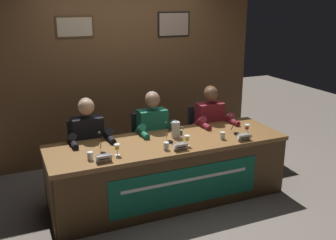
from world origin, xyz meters
TOP-DOWN VIEW (x-y plane):
  - ground_plane at (0.00, 0.00)m, footprint 12.00×12.00m
  - wall_back_panelled at (0.00, 1.52)m, footprint 3.97×0.14m
  - conference_table at (0.00, -0.11)m, footprint 2.77×0.87m
  - chair_left at (-0.82, 0.62)m, footprint 0.44×0.45m
  - panelist_left at (-0.82, 0.42)m, footprint 0.51×0.48m
  - nameplate_left at (-0.84, -0.31)m, footprint 0.16×0.06m
  - juice_glass_left at (-0.66, -0.19)m, footprint 0.06×0.06m
  - water_cup_left at (-0.95, -0.20)m, footprint 0.06×0.06m
  - microphone_left at (-0.79, -0.07)m, footprint 0.06×0.17m
  - chair_center at (0.00, 0.62)m, footprint 0.44×0.45m
  - panelist_center at (0.00, 0.42)m, footprint 0.51×0.48m
  - nameplate_center at (0.01, -0.33)m, footprint 0.16×0.06m
  - juice_glass_center at (0.13, -0.24)m, footprint 0.06×0.06m
  - water_cup_center at (-0.13, -0.25)m, footprint 0.06×0.06m
  - microphone_center at (0.00, -0.03)m, footprint 0.06×0.17m
  - chair_right at (0.82, 0.62)m, footprint 0.44×0.45m
  - panelist_right at (0.82, 0.42)m, footprint 0.51×0.48m
  - nameplate_right at (0.81, -0.34)m, footprint 0.17×0.06m
  - juice_glass_right at (0.96, -0.18)m, footprint 0.06×0.06m
  - water_cup_right at (0.61, -0.20)m, footprint 0.06×0.06m
  - microphone_right at (0.84, -0.09)m, footprint 0.06×0.17m
  - water_pitcher_central at (0.13, 0.07)m, footprint 0.15×0.10m

SIDE VIEW (x-z plane):
  - ground_plane at x=0.00m, z-range 0.00..0.00m
  - chair_left at x=-0.82m, z-range -0.02..0.87m
  - chair_center at x=0.00m, z-range -0.02..0.87m
  - chair_right at x=0.82m, z-range -0.02..0.87m
  - conference_table at x=0.00m, z-range 0.13..0.87m
  - panelist_left at x=-0.82m, z-range 0.10..1.31m
  - panelist_center at x=0.00m, z-range 0.10..1.31m
  - panelist_right at x=0.82m, z-range 0.10..1.31m
  - water_cup_left at x=-0.95m, z-range 0.73..0.82m
  - water_cup_center at x=-0.13m, z-range 0.73..0.82m
  - water_cup_right at x=0.61m, z-range 0.73..0.82m
  - nameplate_left at x=-0.84m, z-range 0.74..0.81m
  - nameplate_center at x=0.01m, z-range 0.74..0.81m
  - nameplate_right at x=0.81m, z-range 0.74..0.81m
  - microphone_left at x=-0.79m, z-range 0.70..0.92m
  - microphone_center at x=0.00m, z-range 0.70..0.92m
  - microphone_right at x=0.84m, z-range 0.70..0.92m
  - juice_glass_left at x=-0.66m, z-range 0.76..0.88m
  - juice_glass_center at x=0.13m, z-range 0.76..0.88m
  - juice_glass_right at x=0.96m, z-range 0.76..0.88m
  - water_pitcher_central at x=0.13m, z-range 0.72..0.93m
  - wall_back_panelled at x=0.00m, z-range 0.00..2.60m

